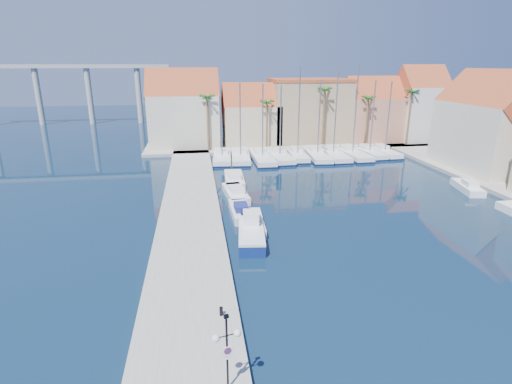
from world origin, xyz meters
TOP-DOWN VIEW (x-y plane):
  - ground at (0.00, 0.00)m, footprint 260.00×260.00m
  - quay_west at (-9.00, 13.50)m, footprint 6.00×77.00m
  - shore_north at (10.00, 48.00)m, footprint 54.00×16.00m
  - lamp_post at (-7.13, -10.85)m, footprint 1.31×0.58m
  - bollard at (-7.06, -5.23)m, footprint 0.21×0.21m
  - fishing_boat at (-3.72, 5.92)m, footprint 2.84×6.59m
  - motorboat_west_0 at (-3.21, 8.77)m, footprint 2.34×6.29m
  - motorboat_west_1 at (-3.98, 11.94)m, footprint 1.98×5.80m
  - motorboat_west_2 at (-3.87, 17.85)m, footprint 2.72×6.78m
  - motorboat_west_3 at (-3.45, 23.80)m, footprint 2.60×7.32m
  - motorboat_east_1 at (23.98, 16.05)m, footprint 3.02×6.03m
  - sailboat_0 at (-4.13, 36.41)m, footprint 3.51×10.41m
  - sailboat_1 at (-1.21, 36.34)m, footprint 3.68×10.83m
  - sailboat_2 at (2.06, 35.37)m, footprint 3.00×11.24m
  - sailboat_3 at (4.95, 35.93)m, footprint 3.13×10.83m
  - sailboat_4 at (7.96, 36.15)m, footprint 3.08×9.61m
  - sailboat_5 at (11.16, 35.85)m, footprint 3.82×11.35m
  - sailboat_6 at (13.80, 35.98)m, footprint 2.97×11.22m
  - sailboat_7 at (17.04, 36.04)m, footprint 3.61×11.28m
  - sailboat_8 at (20.15, 36.27)m, footprint 3.14×9.35m
  - sailboat_9 at (22.86, 36.24)m, footprint 2.73×8.92m
  - building_0 at (-10.00, 47.00)m, footprint 12.30×9.00m
  - building_1 at (2.00, 47.00)m, footprint 10.30×8.00m
  - building_2 at (13.00, 48.00)m, footprint 14.20×10.20m
  - building_3 at (25.00, 47.00)m, footprint 10.30×8.00m
  - building_4 at (34.00, 46.00)m, footprint 8.30×8.00m
  - building_6 at (32.00, 24.00)m, footprint 9.00×14.30m
  - palm_0 at (-6.00, 42.00)m, footprint 2.60×2.60m
  - palm_1 at (4.00, 42.00)m, footprint 2.60×2.60m
  - palm_2 at (14.00, 42.00)m, footprint 2.60×2.60m
  - palm_3 at (22.00, 42.00)m, footprint 2.60×2.60m
  - palm_4 at (30.00, 42.00)m, footprint 2.60×2.60m
  - viaduct at (-39.07, 82.00)m, footprint 48.00×2.20m

SIDE VIEW (x-z plane):
  - ground at x=0.00m, z-range 0.00..0.00m
  - quay_west at x=-9.00m, z-range 0.00..0.50m
  - shore_north at x=10.00m, z-range 0.00..0.50m
  - motorboat_west_1 at x=-3.98m, z-range -0.19..1.21m
  - motorboat_west_0 at x=-3.21m, z-range -0.19..1.21m
  - motorboat_west_2 at x=-3.87m, z-range -0.19..1.21m
  - motorboat_west_3 at x=-3.45m, z-range -0.19..1.21m
  - motorboat_east_1 at x=23.98m, z-range -0.19..1.21m
  - sailboat_2 at x=2.06m, z-range -5.34..6.46m
  - sailboat_3 at x=4.95m, z-range -5.19..6.32m
  - sailboat_0 at x=-4.13m, z-range -4.96..6.08m
  - sailboat_5 at x=11.16m, z-range -5.56..6.70m
  - sailboat_1 at x=-1.21m, z-range -5.40..6.54m
  - sailboat_6 at x=13.80m, z-range -6.22..7.38m
  - sailboat_7 at x=17.04m, z-range -6.67..7.85m
  - sailboat_8 at x=20.15m, z-range -5.49..6.67m
  - sailboat_9 at x=22.86m, z-range -5.39..6.58m
  - sailboat_4 at x=7.96m, z-range -6.46..7.70m
  - fishing_boat at x=-3.72m, z-range -0.38..1.86m
  - bollard at x=-7.06m, z-range 0.50..1.03m
  - lamp_post at x=-7.13m, z-range 1.12..5.06m
  - building_1 at x=2.00m, z-range -0.20..10.80m
  - building_3 at x=25.00m, z-range -0.14..11.86m
  - building_2 at x=13.00m, z-range 0.51..12.01m
  - building_6 at x=32.00m, z-range -0.23..13.27m
  - building_0 at x=-10.00m, z-range -0.23..13.27m
  - building_4 at x=34.00m, z-range -0.03..13.97m
  - palm_1 at x=4.00m, z-range 3.56..12.71m
  - palm_3 at x=22.00m, z-range 3.78..13.43m
  - palm_0 at x=-6.00m, z-range 4.00..14.15m
  - palm_4 at x=30.00m, z-range 4.22..14.87m
  - palm_2 at x=14.00m, z-range 4.44..15.59m
  - viaduct at x=-39.07m, z-range 3.02..17.47m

